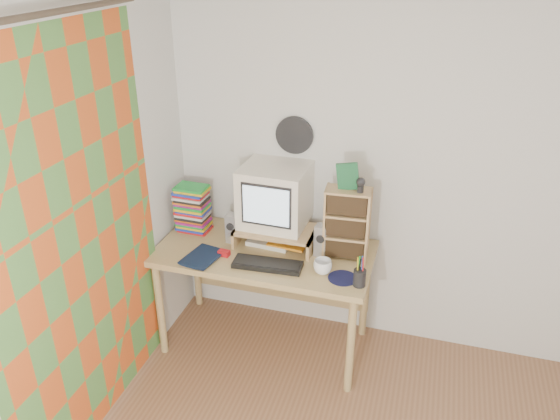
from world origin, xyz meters
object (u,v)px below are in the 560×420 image
Objects in this scene: keyboard at (268,265)px; mug at (323,267)px; desk at (267,263)px; crt_monitor at (274,197)px; cd_rack at (346,224)px; diary at (190,252)px; dvd_stack at (193,211)px.

mug is at bearing 0.86° from keyboard.
crt_monitor is (0.02, 0.09, 0.45)m from desk.
cd_rack is at bearing -6.03° from crt_monitor.
mug reaches higher than keyboard.
cd_rack reaches higher than keyboard.
diary is at bearing -150.04° from desk.
diary is at bearing -177.60° from mug.
dvd_stack is (-0.55, 0.07, 0.28)m from desk.
dvd_stack reaches higher than desk.
desk is 0.53m from diary.
dvd_stack is at bearing 173.68° from cd_rack.
dvd_stack is at bearing 173.26° from desk.
cd_rack is at bearing 27.78° from keyboard.
cd_rack is at bearing 26.46° from diary.
cd_rack is (0.51, 0.02, 0.37)m from desk.
mug is (-0.09, -0.24, -0.19)m from cd_rack.
crt_monitor is at bearing 76.53° from desk.
dvd_stack is 1.02m from mug.
dvd_stack reaches higher than diary.
crt_monitor reaches higher than dvd_stack.
mug is (0.98, -0.28, -0.10)m from dvd_stack.
crt_monitor reaches higher than desk.
dvd_stack is at bearing 150.65° from keyboard.
cd_rack is 1.95× the size of diary.
keyboard is at bearing 11.58° from diary.
keyboard reaches higher than desk.
crt_monitor is 1.76× the size of diary.
keyboard is (0.06, -0.33, -0.30)m from crt_monitor.
keyboard is 1.44× the size of dvd_stack.
keyboard is 0.72m from dvd_stack.
keyboard is 3.80× the size of mug.
crt_monitor is 0.64m from diary.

